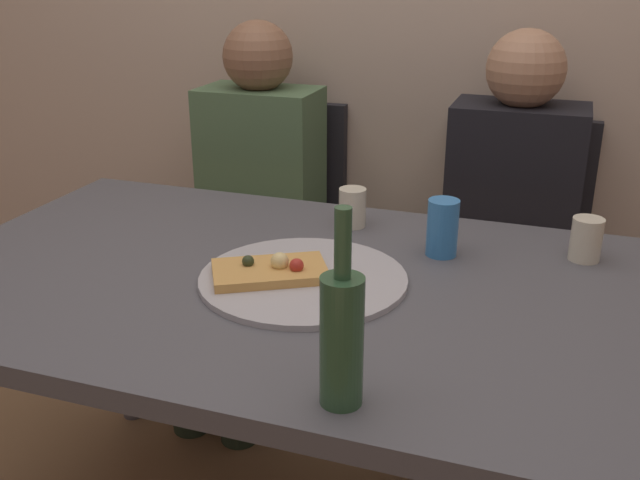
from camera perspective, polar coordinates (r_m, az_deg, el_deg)
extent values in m
cube|color=#4C4C51|center=(1.46, -3.93, -3.41)|extent=(1.42, 0.91, 0.04)
cylinder|color=#4C4C51|center=(2.23, -15.30, -5.63)|extent=(0.06, 0.06, 0.71)
cylinder|color=#4C4C51|center=(1.90, 20.34, -11.44)|extent=(0.06, 0.06, 0.71)
cylinder|color=#ADADB2|center=(1.42, -1.33, -3.07)|extent=(0.41, 0.41, 0.01)
cube|color=tan|center=(1.41, -3.97, -2.48)|extent=(0.26, 0.22, 0.02)
sphere|color=#EAD184|center=(1.41, -3.19, -1.69)|extent=(0.04, 0.04, 0.04)
sphere|color=#2D381E|center=(1.42, -5.69, -1.68)|extent=(0.02, 0.02, 0.02)
sphere|color=#B22D23|center=(1.39, -1.85, -2.02)|extent=(0.03, 0.03, 0.03)
cylinder|color=#2D5133|center=(1.01, 1.72, -8.01)|extent=(0.06, 0.06, 0.19)
cylinder|color=#2D5133|center=(0.95, 1.81, -0.25)|extent=(0.02, 0.02, 0.10)
cylinder|color=beige|center=(1.69, 2.57, 2.57)|extent=(0.06, 0.06, 0.09)
cylinder|color=beige|center=(1.60, 20.22, 0.06)|extent=(0.06, 0.06, 0.09)
cylinder|color=#337AC1|center=(1.54, 9.62, 0.96)|extent=(0.07, 0.07, 0.12)
cube|color=black|center=(2.36, -4.64, -0.80)|extent=(0.44, 0.44, 0.05)
cube|color=black|center=(2.46, -2.94, 5.73)|extent=(0.44, 0.04, 0.45)
cylinder|color=black|center=(2.24, -1.91, -8.79)|extent=(0.04, 0.04, 0.42)
cylinder|color=black|center=(2.39, -10.52, -7.14)|extent=(0.04, 0.04, 0.42)
cylinder|color=black|center=(2.56, 1.14, -4.72)|extent=(0.04, 0.04, 0.42)
cylinder|color=black|center=(2.69, -6.60, -3.51)|extent=(0.04, 0.04, 0.42)
cube|color=black|center=(2.19, 14.23, -3.31)|extent=(0.44, 0.44, 0.05)
cube|color=black|center=(2.30, 15.25, 3.81)|extent=(0.44, 0.04, 0.45)
cylinder|color=black|center=(2.13, 18.28, -11.81)|extent=(0.04, 0.04, 0.42)
cylinder|color=black|center=(2.15, 8.02, -10.44)|extent=(0.04, 0.04, 0.42)
cylinder|color=black|center=(2.46, 18.60, -7.09)|extent=(0.04, 0.04, 0.42)
cylinder|color=black|center=(2.48, 9.80, -5.97)|extent=(0.04, 0.04, 0.42)
cube|color=#4C6B47|center=(2.29, -4.64, 5.40)|extent=(0.36, 0.22, 0.52)
sphere|color=brown|center=(2.22, -4.92, 14.22)|extent=(0.21, 0.21, 0.21)
cylinder|color=black|center=(2.18, -4.60, -2.77)|extent=(0.12, 0.40, 0.12)
cylinder|color=black|center=(2.24, -8.35, -2.20)|extent=(0.12, 0.40, 0.12)
cylinder|color=black|center=(2.13, -6.59, -10.41)|extent=(0.11, 0.11, 0.45)
cylinder|color=black|center=(2.19, -10.42, -9.58)|extent=(0.11, 0.11, 0.45)
cube|color=black|center=(2.11, 14.93, 3.32)|extent=(0.36, 0.22, 0.52)
sphere|color=#A87A5B|center=(2.04, 15.90, 12.83)|extent=(0.21, 0.21, 0.21)
cylinder|color=black|center=(2.02, 15.96, -5.64)|extent=(0.12, 0.40, 0.12)
cylinder|color=black|center=(2.03, 11.47, -5.06)|extent=(0.12, 0.40, 0.12)
cylinder|color=black|center=(1.97, 14.84, -14.06)|extent=(0.11, 0.11, 0.45)
cylinder|color=black|center=(1.98, 10.10, -13.41)|extent=(0.11, 0.11, 0.45)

